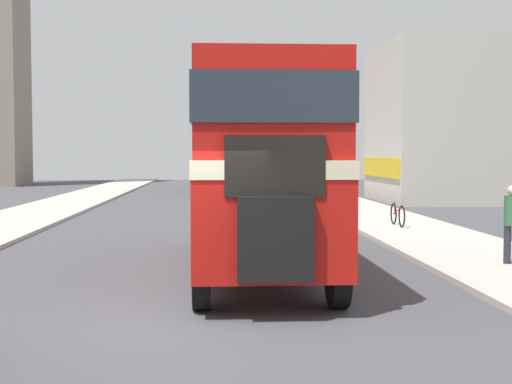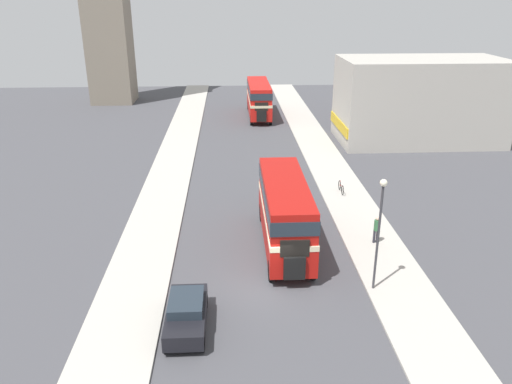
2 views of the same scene
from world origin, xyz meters
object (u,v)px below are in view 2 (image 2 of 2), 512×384
object	(u,v)px
double_decker_bus	(285,208)
bicycle_on_pavement	(341,187)
car_parked_near	(187,313)
bus_distant	(259,96)
pedestrian_walking	(377,228)
street_lamp	(380,219)

from	to	relation	value
double_decker_bus	bicycle_on_pavement	bearing A→B (deg)	57.53
double_decker_bus	car_parked_near	xyz separation A→B (m)	(-5.17, -7.54, -1.67)
bus_distant	pedestrian_walking	world-z (taller)	bus_distant
double_decker_bus	pedestrian_walking	xyz separation A→B (m)	(5.47, -0.10, -1.36)
bus_distant	car_parked_near	xyz separation A→B (m)	(-5.63, -41.07, -1.68)
car_parked_near	street_lamp	size ratio (longest dim) A/B	0.69
bicycle_on_pavement	pedestrian_walking	bearing A→B (deg)	-87.62
bus_distant	pedestrian_walking	distance (m)	34.04
bus_distant	pedestrian_walking	size ratio (longest dim) A/B	6.27
bus_distant	street_lamp	distance (m)	38.71
car_parked_near	street_lamp	xyz separation A→B (m)	(9.16, 2.56, 3.20)
bicycle_on_pavement	street_lamp	bearing A→B (deg)	-94.97
car_parked_near	bicycle_on_pavement	size ratio (longest dim) A/B	2.30
bus_distant	car_parked_near	bearing A→B (deg)	-97.80
pedestrian_walking	street_lamp	xyz separation A→B (m)	(-1.47, -4.88, 2.89)
double_decker_bus	car_parked_near	bearing A→B (deg)	-124.44
bus_distant	street_lamp	xyz separation A→B (m)	(3.53, -38.52, 1.51)
car_parked_near	street_lamp	distance (m)	10.04
bus_distant	street_lamp	size ratio (longest dim) A/B	1.79
double_decker_bus	street_lamp	xyz separation A→B (m)	(3.99, -4.98, 1.53)
car_parked_near	bicycle_on_pavement	world-z (taller)	car_parked_near
double_decker_bus	bus_distant	world-z (taller)	bus_distant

